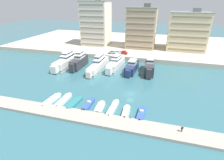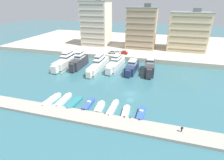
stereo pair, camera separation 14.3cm
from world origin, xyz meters
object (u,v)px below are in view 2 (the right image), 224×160
at_px(motorboat_blue_center_left, 89,104).
at_px(motorboat_white_left, 64,100).
at_px(motorboat_cream_center, 100,107).
at_px(yacht_charcoal_center_right, 150,67).
at_px(motorboat_white_mid_right, 126,112).
at_px(yacht_ivory_far_left, 66,61).
at_px(yacht_navy_center, 132,67).
at_px(motorboat_teal_mid_left, 74,103).
at_px(yacht_ivory_mid_left, 98,64).
at_px(yacht_charcoal_left, 79,62).
at_px(motorboat_cream_center_right, 113,108).
at_px(car_white_left, 118,52).
at_px(motorboat_blue_right, 141,114).
at_px(car_silver_far_left, 112,52).
at_px(pedestrian_near_edge, 182,128).
at_px(car_red_mid_left, 124,52).
at_px(yacht_white_center_left, 115,64).
at_px(motorboat_white_far_left, 51,100).

bearing_deg(motorboat_blue_center_left, motorboat_white_left, 178.31).
bearing_deg(motorboat_cream_center, yacht_charcoal_center_right, 70.72).
height_order(motorboat_blue_center_left, motorboat_white_mid_right, motorboat_blue_center_left).
distance_m(yacht_ivory_far_left, yacht_charcoal_center_right, 38.41).
height_order(yacht_navy_center, motorboat_teal_mid_left, yacht_navy_center).
distance_m(yacht_ivory_mid_left, yacht_charcoal_center_right, 22.52).
bearing_deg(motorboat_blue_center_left, yacht_charcoal_left, 120.21).
distance_m(motorboat_cream_center_right, motorboat_white_mid_right, 4.16).
relative_size(yacht_charcoal_center_right, motorboat_cream_center, 2.58).
bearing_deg(motorboat_cream_center_right, car_white_left, 102.76).
bearing_deg(motorboat_blue_right, motorboat_white_mid_right, -174.76).
bearing_deg(car_white_left, yacht_ivory_far_left, -136.60).
distance_m(yacht_charcoal_left, car_silver_far_left, 21.20).
bearing_deg(pedestrian_near_edge, car_red_mid_left, 115.34).
bearing_deg(yacht_white_center_left, car_silver_far_left, 110.58).
bearing_deg(yacht_white_center_left, motorboat_cream_center, -83.07).
height_order(motorboat_cream_center, car_white_left, car_white_left).
height_order(yacht_charcoal_center_right, motorboat_blue_center_left, yacht_charcoal_center_right).
bearing_deg(yacht_ivory_far_left, motorboat_teal_mid_left, -57.10).
height_order(yacht_charcoal_left, motorboat_cream_center_right, yacht_charcoal_left).
height_order(yacht_charcoal_center_right, car_silver_far_left, yacht_charcoal_center_right).
distance_m(motorboat_white_far_left, motorboat_teal_mid_left, 7.65).
xyz_separation_m(motorboat_cream_center, car_silver_far_left, (-9.88, 47.82, 2.84)).
height_order(yacht_navy_center, motorboat_blue_center_left, yacht_navy_center).
bearing_deg(yacht_white_center_left, motorboat_blue_right, -63.71).
bearing_deg(yacht_charcoal_left, yacht_ivory_far_left, -179.19).
relative_size(motorboat_white_mid_right, motorboat_blue_right, 0.87).
bearing_deg(car_silver_far_left, motorboat_blue_center_left, -82.49).
height_order(yacht_charcoal_left, yacht_navy_center, yacht_charcoal_left).
xyz_separation_m(yacht_charcoal_center_right, motorboat_teal_mid_left, (-19.28, -31.97, -2.13)).
xyz_separation_m(yacht_ivory_mid_left, pedestrian_near_edge, (32.91, -34.61, -0.50)).
xyz_separation_m(motorboat_white_left, motorboat_white_mid_right, (19.79, -1.01, 0.11)).
height_order(motorboat_white_mid_right, car_red_mid_left, car_red_mid_left).
height_order(yacht_white_center_left, motorboat_blue_center_left, yacht_white_center_left).
xyz_separation_m(car_silver_far_left, pedestrian_near_edge, (31.57, -52.77, -1.50)).
relative_size(motorboat_blue_center_left, pedestrian_near_edge, 4.41).
bearing_deg(motorboat_blue_center_left, motorboat_white_far_left, -176.84).
xyz_separation_m(yacht_ivory_far_left, motorboat_teal_mid_left, (19.04, -29.43, -1.99)).
relative_size(yacht_ivory_far_left, car_red_mid_left, 5.14).
xyz_separation_m(motorboat_white_far_left, motorboat_blue_center_left, (12.12, 0.67, 0.11)).
relative_size(yacht_white_center_left, car_white_left, 4.18).
distance_m(motorboat_cream_center_right, motorboat_blue_right, 8.17).
bearing_deg(yacht_navy_center, pedestrian_near_edge, -63.26).
bearing_deg(yacht_ivory_far_left, motorboat_white_far_left, -69.01).
xyz_separation_m(motorboat_white_left, car_white_left, (4.97, 47.73, 2.82)).
xyz_separation_m(motorboat_white_far_left, pedestrian_near_edge, (37.44, -4.69, 1.33)).
relative_size(motorboat_cream_center_right, car_red_mid_left, 2.07).
distance_m(yacht_ivory_far_left, motorboat_blue_right, 48.87).
bearing_deg(yacht_charcoal_center_right, car_red_mid_left, 131.60).
height_order(yacht_ivory_far_left, motorboat_blue_right, yacht_ivory_far_left).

